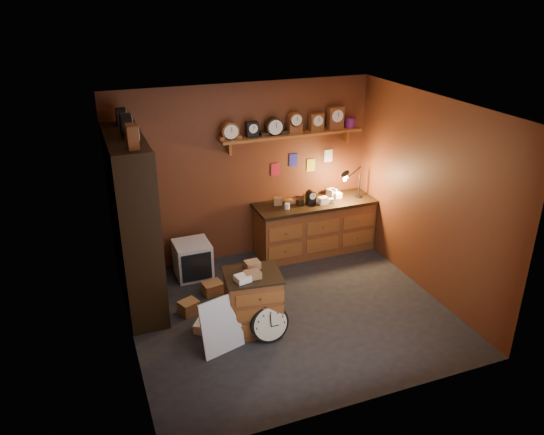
{
  "coord_description": "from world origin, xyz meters",
  "views": [
    {
      "loc": [
        -2.32,
        -5.43,
        3.96
      ],
      "look_at": [
        -0.11,
        0.35,
        1.23
      ],
      "focal_mm": 35.0,
      "sensor_mm": 36.0,
      "label": 1
    }
  ],
  "objects": [
    {
      "name": "mini_fridge",
      "position": [
        -0.96,
        1.39,
        0.26
      ],
      "size": [
        0.51,
        0.53,
        0.53
      ],
      "rotation": [
        0.0,
        0.0,
        0.01
      ],
      "color": "silver",
      "rests_on": "ground"
    },
    {
      "name": "floor_box_c",
      "position": [
        -1.24,
        0.44,
        0.09
      ],
      "size": [
        0.29,
        0.27,
        0.18
      ],
      "primitive_type": "cube",
      "rotation": [
        0.0,
        0.0,
        0.39
      ],
      "color": "#966A41",
      "rests_on": "ground"
    },
    {
      "name": "white_panel",
      "position": [
        -1.04,
        -0.46,
        0.0
      ],
      "size": [
        0.55,
        0.29,
        0.7
      ],
      "primitive_type": "cube",
      "rotation": [
        -0.17,
        0.0,
        0.29
      ],
      "color": "silver",
      "rests_on": "ground"
    },
    {
      "name": "floor_box_b",
      "position": [
        -1.15,
        0.0,
        0.06
      ],
      "size": [
        0.31,
        0.32,
        0.12
      ],
      "primitive_type": "cube",
      "rotation": [
        0.0,
        0.0,
        -0.6
      ],
      "color": "white",
      "rests_on": "ground"
    },
    {
      "name": "big_round_clock",
      "position": [
        -0.45,
        -0.47,
        0.23
      ],
      "size": [
        0.47,
        0.16,
        0.48
      ],
      "color": "black",
      "rests_on": "ground"
    },
    {
      "name": "shelving_unit",
      "position": [
        -1.79,
        0.98,
        1.25
      ],
      "size": [
        0.47,
        1.6,
        2.58
      ],
      "color": "black",
      "rests_on": "ground"
    },
    {
      "name": "low_cabinet",
      "position": [
        -0.56,
        -0.18,
        0.42
      ],
      "size": [
        0.75,
        0.66,
        0.87
      ],
      "rotation": [
        0.0,
        0.0,
        -0.13
      ],
      "color": "brown",
      "rests_on": "ground"
    },
    {
      "name": "floor_box_a",
      "position": [
        -0.82,
        0.81,
        0.08
      ],
      "size": [
        0.3,
        0.26,
        0.16
      ],
      "primitive_type": "cube",
      "rotation": [
        0.0,
        0.0,
        0.15
      ],
      "color": "#966A41",
      "rests_on": "ground"
    },
    {
      "name": "room_shell",
      "position": [
        0.04,
        0.11,
        1.72
      ],
      "size": [
        4.02,
        3.62,
        2.71
      ],
      "color": "#5B2B15",
      "rests_on": "ground"
    },
    {
      "name": "floor",
      "position": [
        0.0,
        0.0,
        0.0
      ],
      "size": [
        4.0,
        4.0,
        0.0
      ],
      "primitive_type": "plane",
      "color": "black",
      "rests_on": "ground"
    },
    {
      "name": "workbench",
      "position": [
        1.05,
        1.47,
        0.47
      ],
      "size": [
        1.93,
        0.66,
        1.36
      ],
      "color": "brown",
      "rests_on": "ground"
    }
  ]
}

